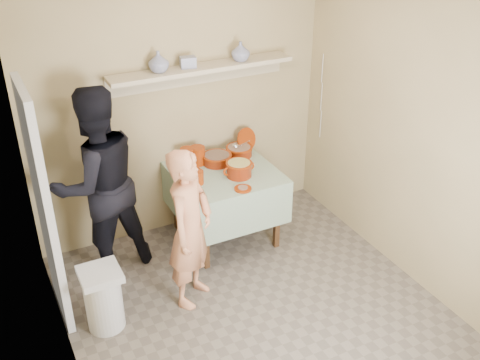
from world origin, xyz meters
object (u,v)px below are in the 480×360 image
cazuela_rice (239,168)px  serving_table (225,182)px  person_cook (190,229)px  person_helper (98,183)px  trash_bin (103,299)px

cazuela_rice → serving_table: bearing=119.3°
person_cook → person_helper: 0.97m
cazuela_rice → person_cook: bearing=-142.6°
person_helper → person_cook: bearing=113.5°
person_cook → trash_bin: 0.89m
cazuela_rice → trash_bin: size_ratio=0.59×
trash_bin → cazuela_rice: bearing=20.7°
person_cook → serving_table: bearing=5.5°
serving_table → cazuela_rice: bearing=-60.7°
person_helper → trash_bin: size_ratio=3.20×
person_cook → serving_table: person_cook is taller
cazuela_rice → trash_bin: bearing=-159.3°
person_helper → serving_table: 1.23m
serving_table → trash_bin: size_ratio=1.74×
person_helper → cazuela_rice: size_ratio=5.42×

